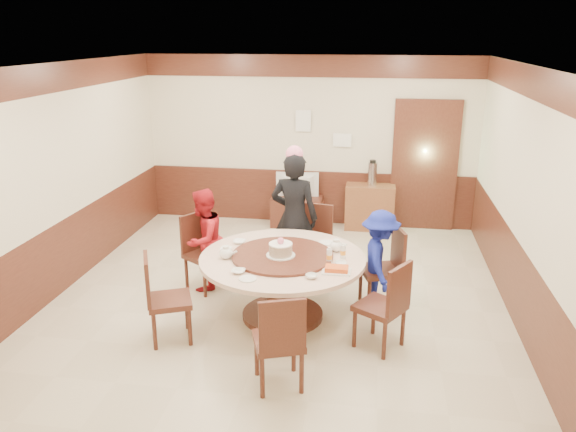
% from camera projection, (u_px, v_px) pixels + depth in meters
% --- Properties ---
extents(room, '(6.00, 6.04, 2.84)m').
position_uv_depth(room, '(280.00, 215.00, 6.66)').
color(room, beige).
rests_on(room, ground).
extents(banquet_table, '(1.86, 1.86, 0.78)m').
position_uv_depth(banquet_table, '(282.00, 274.00, 6.35)').
color(banquet_table, '#482016').
rests_on(banquet_table, ground).
extents(chair_0, '(0.56, 0.55, 0.97)m').
position_uv_depth(chair_0, '(381.00, 282.00, 6.70)').
color(chair_0, '#482016').
rests_on(chair_0, ground).
extents(chair_1, '(0.51, 0.52, 0.97)m').
position_uv_depth(chair_1, '(313.00, 255.00, 7.49)').
color(chair_1, '#482016').
rests_on(chair_1, ground).
extents(chair_2, '(0.61, 0.61, 0.97)m').
position_uv_depth(chair_2, '(205.00, 266.00, 7.16)').
color(chair_2, '#482016').
rests_on(chair_2, ground).
extents(chair_3, '(0.58, 0.58, 0.97)m').
position_uv_depth(chair_3, '(168.00, 313.00, 5.95)').
color(chair_3, '#482016').
rests_on(chair_3, ground).
extents(chair_4, '(0.56, 0.57, 0.97)m').
position_uv_depth(chair_4, '(279.00, 356.00, 5.16)').
color(chair_4, '#482016').
rests_on(chair_4, ground).
extents(chair_5, '(0.61, 0.61, 0.97)m').
position_uv_depth(chair_5, '(381.00, 321.00, 5.80)').
color(chair_5, '#482016').
rests_on(chair_5, ground).
extents(person_standing, '(0.67, 0.49, 1.71)m').
position_uv_depth(person_standing, '(294.00, 217.00, 7.27)').
color(person_standing, black).
rests_on(person_standing, ground).
extents(person_red, '(0.63, 0.73, 1.31)m').
position_uv_depth(person_red, '(203.00, 240.00, 7.07)').
color(person_red, '#B2171F').
rests_on(person_red, ground).
extents(person_blue, '(0.53, 0.82, 1.21)m').
position_uv_depth(person_blue, '(380.00, 260.00, 6.55)').
color(person_blue, navy).
rests_on(person_blue, ground).
extents(birthday_cake, '(0.32, 0.32, 0.21)m').
position_uv_depth(birthday_cake, '(281.00, 249.00, 6.21)').
color(birthday_cake, white).
rests_on(birthday_cake, banquet_table).
extents(teapot_left, '(0.17, 0.15, 0.13)m').
position_uv_depth(teapot_left, '(226.00, 253.00, 6.22)').
color(teapot_left, white).
rests_on(teapot_left, banquet_table).
extents(teapot_right, '(0.17, 0.15, 0.13)m').
position_uv_depth(teapot_right, '(336.00, 246.00, 6.42)').
color(teapot_right, white).
rests_on(teapot_right, banquet_table).
extents(bowl_0, '(0.15, 0.15, 0.04)m').
position_uv_depth(bowl_0, '(239.00, 242.00, 6.67)').
color(bowl_0, white).
rests_on(bowl_0, banquet_table).
extents(bowl_1, '(0.13, 0.13, 0.04)m').
position_uv_depth(bowl_1, '(311.00, 276.00, 5.73)').
color(bowl_1, white).
rests_on(bowl_1, banquet_table).
extents(bowl_2, '(0.14, 0.14, 0.04)m').
position_uv_depth(bowl_2, '(238.00, 271.00, 5.85)').
color(bowl_2, white).
rests_on(bowl_2, banquet_table).
extents(bowl_3, '(0.13, 0.13, 0.04)m').
position_uv_depth(bowl_3, '(341.00, 264.00, 6.04)').
color(bowl_3, white).
rests_on(bowl_3, banquet_table).
extents(bowl_4, '(0.14, 0.14, 0.03)m').
position_uv_depth(bowl_4, '(226.00, 249.00, 6.44)').
color(bowl_4, white).
rests_on(bowl_4, banquet_table).
extents(saucer_near, '(0.18, 0.18, 0.01)m').
position_uv_depth(saucer_near, '(248.00, 279.00, 5.71)').
color(saucer_near, white).
rests_on(saucer_near, banquet_table).
extents(saucer_far, '(0.18, 0.18, 0.01)m').
position_uv_depth(saucer_far, '(327.00, 243.00, 6.68)').
color(saucer_far, white).
rests_on(saucer_far, banquet_table).
extents(shrimp_platter, '(0.30, 0.20, 0.06)m').
position_uv_depth(shrimp_platter, '(337.00, 270.00, 5.87)').
color(shrimp_platter, white).
rests_on(shrimp_platter, banquet_table).
extents(bottle_0, '(0.06, 0.06, 0.16)m').
position_uv_depth(bottle_0, '(329.00, 256.00, 6.09)').
color(bottle_0, white).
rests_on(bottle_0, banquet_table).
extents(bottle_1, '(0.06, 0.06, 0.16)m').
position_uv_depth(bottle_1, '(343.00, 252.00, 6.21)').
color(bottle_1, white).
rests_on(bottle_1, banquet_table).
extents(tv_stand, '(0.85, 0.45, 0.50)m').
position_uv_depth(tv_stand, '(297.00, 211.00, 9.51)').
color(tv_stand, '#482016').
rests_on(tv_stand, ground).
extents(television, '(0.72, 0.15, 0.41)m').
position_uv_depth(television, '(297.00, 185.00, 9.37)').
color(television, gray).
rests_on(television, tv_stand).
extents(side_cabinet, '(0.80, 0.40, 0.75)m').
position_uv_depth(side_cabinet, '(370.00, 207.00, 9.32)').
color(side_cabinet, brown).
rests_on(side_cabinet, ground).
extents(thermos, '(0.15, 0.15, 0.38)m').
position_uv_depth(thermos, '(372.00, 174.00, 9.14)').
color(thermos, silver).
rests_on(thermos, side_cabinet).
extents(notice_left, '(0.25, 0.00, 0.35)m').
position_uv_depth(notice_left, '(303.00, 121.00, 9.22)').
color(notice_left, white).
rests_on(notice_left, room).
extents(notice_right, '(0.30, 0.00, 0.22)m').
position_uv_depth(notice_right, '(342.00, 140.00, 9.22)').
color(notice_right, white).
rests_on(notice_right, room).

